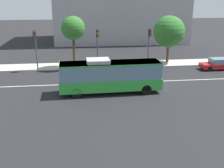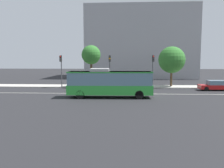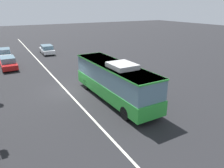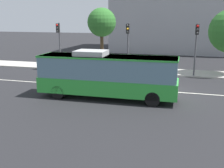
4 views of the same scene
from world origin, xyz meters
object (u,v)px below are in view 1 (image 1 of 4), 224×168
Objects in this scene: transit_bus at (110,75)px; street_tree_kerbside_centre at (169,32)px; traffic_light_mid_block at (97,42)px; traffic_light_far_corner at (149,41)px; street_tree_kerbside_left at (73,29)px; traffic_light_near_corner at (35,43)px; sedan_red at (219,64)px.

transit_bus is 1.51× the size of street_tree_kerbside_centre.
transit_bus is at bearing -1.44° from traffic_light_mid_block.
traffic_light_far_corner is 0.76× the size of street_tree_kerbside_left.
street_tree_kerbside_centre is at bearing 116.67° from traffic_light_far_corner.
street_tree_kerbside_centre is (17.82, 2.00, 0.88)m from traffic_light_near_corner.
sedan_red is 0.68× the size of street_tree_kerbside_centre.
transit_bus is 14.94m from street_tree_kerbside_centre.
street_tree_kerbside_left is at bearing -100.13° from traffic_light_far_corner.
traffic_light_near_corner is at bearing -6.64° from sedan_red.
traffic_light_far_corner is (6.17, 9.21, 1.75)m from transit_bus.
street_tree_kerbside_centre is (-5.59, 4.13, 3.72)m from sedan_red.
traffic_light_mid_block is 1.00× the size of traffic_light_far_corner.
traffic_light_near_corner and traffic_light_far_corner have the same top height.
street_tree_kerbside_centre is at bearing 95.66° from traffic_light_mid_block.
street_tree_kerbside_left reaches higher than traffic_light_far_corner.
traffic_light_far_corner is 9.97m from street_tree_kerbside_left.
street_tree_kerbside_left is (-3.04, 0.68, 1.65)m from traffic_light_mid_block.
sedan_red is (15.05, 7.13, -1.09)m from transit_bus.
traffic_light_mid_block and traffic_light_far_corner have the same top height.
traffic_light_mid_block is 6.77m from traffic_light_far_corner.
street_tree_kerbside_left is at bearing -10.27° from sedan_red.
traffic_light_near_corner is 1.00× the size of traffic_light_mid_block.
street_tree_kerbside_left is (-18.68, 2.90, 4.48)m from sedan_red.
transit_bus is 2.21× the size of sedan_red.
sedan_red is at bearing -36.45° from street_tree_kerbside_centre.
transit_bus is 1.93× the size of traffic_light_near_corner.
traffic_light_far_corner is at bearing -148.00° from street_tree_kerbside_centre.
street_tree_kerbside_left is at bearing 108.53° from transit_bus.
sedan_red is at bearing 71.49° from traffic_light_far_corner.
transit_bus is 11.22m from traffic_light_far_corner.
street_tree_kerbside_centre is at bearing 5.36° from street_tree_kerbside_left.
street_tree_kerbside_centre is at bearing -37.89° from sedan_red.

